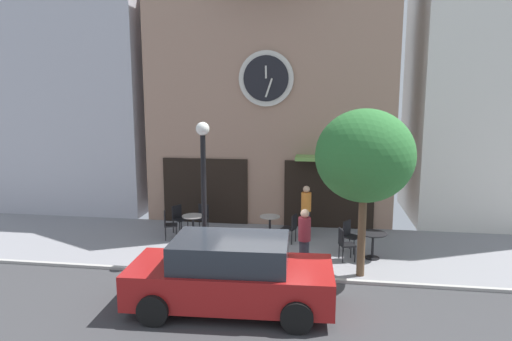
% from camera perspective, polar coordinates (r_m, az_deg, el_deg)
% --- Properties ---
extents(ground_plane, '(27.90, 10.78, 0.13)m').
position_cam_1_polar(ground_plane, '(11.15, 0.23, -14.66)').
color(ground_plane, gray).
extents(clock_building, '(8.65, 4.07, 10.15)m').
position_cam_1_polar(clock_building, '(16.91, 1.90, 11.90)').
color(clock_building, '#9E7A66').
rests_on(clock_building, ground_plane).
extents(neighbor_building_left, '(5.59, 4.31, 11.97)m').
position_cam_1_polar(neighbor_building_left, '(20.04, -20.37, 13.10)').
color(neighbor_building_left, '#B2B2BC').
rests_on(neighbor_building_left, ground_plane).
extents(neighbor_building_right, '(5.83, 4.40, 11.22)m').
position_cam_1_polar(neighbor_building_right, '(18.70, 28.14, 11.72)').
color(neighbor_building_right, silver).
rests_on(neighbor_building_right, ground_plane).
extents(street_lamp, '(0.36, 0.36, 3.82)m').
position_cam_1_polar(street_lamp, '(12.35, -6.53, -2.69)').
color(street_lamp, black).
rests_on(street_lamp, ground_plane).
extents(street_tree, '(2.41, 2.17, 4.21)m').
position_cam_1_polar(street_tree, '(11.41, 13.42, 1.73)').
color(street_tree, brown).
rests_on(street_tree, ground_plane).
extents(cafe_table_near_curb, '(0.69, 0.69, 0.74)m').
position_cam_1_polar(cafe_table_near_curb, '(14.71, -7.86, -6.43)').
color(cafe_table_near_curb, black).
rests_on(cafe_table_near_curb, ground_plane).
extents(cafe_table_near_door, '(0.64, 0.64, 0.72)m').
position_cam_1_polar(cafe_table_near_door, '(14.59, 1.74, -6.60)').
color(cafe_table_near_door, black).
rests_on(cafe_table_near_door, ground_plane).
extents(cafe_table_center_right, '(0.75, 0.75, 0.74)m').
position_cam_1_polar(cafe_table_center_right, '(13.25, 14.37, -8.38)').
color(cafe_table_center_right, black).
rests_on(cafe_table_center_right, ground_plane).
extents(cafe_chair_near_lamp, '(0.50, 0.50, 0.90)m').
position_cam_1_polar(cafe_chair_near_lamp, '(14.18, 4.41, -6.94)').
color(cafe_chair_near_lamp, black).
rests_on(cafe_chair_near_lamp, ground_plane).
extents(cafe_chair_by_entrance, '(0.55, 0.55, 0.90)m').
position_cam_1_polar(cafe_chair_by_entrance, '(15.41, -9.61, -5.70)').
color(cafe_chair_by_entrance, black).
rests_on(cafe_chair_by_entrance, ground_plane).
extents(cafe_chair_outer, '(0.50, 0.50, 0.90)m').
position_cam_1_polar(cafe_chair_outer, '(14.76, -10.91, -6.42)').
color(cafe_chair_outer, black).
rests_on(cafe_chair_outer, ground_plane).
extents(cafe_chair_corner, '(0.49, 0.49, 0.90)m').
position_cam_1_polar(cafe_chair_corner, '(12.92, 10.96, -8.75)').
color(cafe_chair_corner, black).
rests_on(cafe_chair_corner, ground_plane).
extents(cafe_chair_left_end, '(0.55, 0.55, 0.90)m').
position_cam_1_polar(cafe_chair_left_end, '(13.69, 11.59, -7.72)').
color(cafe_chair_left_end, black).
rests_on(cafe_chair_left_end, ground_plane).
extents(cafe_chair_curbside, '(0.50, 0.50, 0.90)m').
position_cam_1_polar(cafe_chair_curbside, '(15.42, -6.75, -5.61)').
color(cafe_chair_curbside, black).
rests_on(cafe_chair_curbside, ground_plane).
extents(pedestrian_maroon, '(0.33, 0.33, 1.67)m').
position_cam_1_polar(pedestrian_maroon, '(11.87, 6.05, -8.60)').
color(pedestrian_maroon, '#2D2D38').
rests_on(pedestrian_maroon, ground_plane).
extents(pedestrian_orange, '(0.40, 0.40, 1.67)m').
position_cam_1_polar(pedestrian_orange, '(14.72, 6.26, -5.00)').
color(pedestrian_orange, '#2D2D38').
rests_on(pedestrian_orange, ground_plane).
extents(parked_car_red, '(4.38, 2.18, 1.55)m').
position_cam_1_polar(parked_car_red, '(9.97, -3.16, -12.79)').
color(parked_car_red, maroon).
rests_on(parked_car_red, ground_plane).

